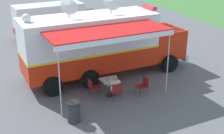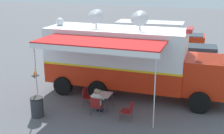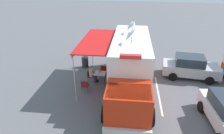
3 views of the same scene
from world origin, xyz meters
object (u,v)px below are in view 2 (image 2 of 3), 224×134
object	(u,v)px
command_truck	(129,59)
trash_bin	(37,107)
folding_chair_spare_by_truck	(129,110)
support_truck	(156,39)
seated_responder	(97,100)
folding_chair_beside_table	(87,95)
car_behind_truck	(116,54)
water_bottle	(100,92)
folding_chair_at_table	(96,105)
car_far_corner	(201,59)
folding_table	(102,95)
traffic_cone	(35,72)

from	to	relation	value
command_truck	trash_bin	world-z (taller)	command_truck
folding_chair_spare_by_truck	support_truck	world-z (taller)	support_truck
seated_responder	trash_bin	xyz separation A→B (m)	(1.29, -2.36, -0.20)
folding_chair_beside_table	folding_chair_spare_by_truck	size ratio (longest dim) A/B	1.00
trash_bin	support_truck	world-z (taller)	support_truck
trash_bin	car_behind_truck	size ratio (longest dim) A/B	0.21
water_bottle	support_truck	distance (m)	10.83
folding_chair_at_table	support_truck	distance (m)	11.60
seated_responder	car_far_corner	xyz separation A→B (m)	(-8.34, 3.57, 0.23)
command_truck	folding_chair_at_table	distance (m)	3.39
folding_table	folding_chair_beside_table	distance (m)	0.87
folding_chair_spare_by_truck	traffic_cone	distance (m)	8.34
water_bottle	folding_chair_at_table	xyz separation A→B (m)	(0.74, 0.15, -0.32)
folding_table	car_behind_truck	xyz separation A→B (m)	(-6.73, -1.98, 0.21)
seated_responder	car_behind_truck	distance (m)	7.62
folding_table	support_truck	world-z (taller)	support_truck
traffic_cone	car_far_corner	world-z (taller)	car_far_corner
command_truck	car_behind_truck	distance (m)	5.26
trash_bin	car_far_corner	distance (m)	11.32
water_bottle	folding_chair_beside_table	xyz separation A→B (m)	(-0.12, -0.73, -0.32)
traffic_cone	command_truck	bearing A→B (deg)	84.63
command_truck	water_bottle	size ratio (longest dim) A/B	43.01
folding_chair_at_table	support_truck	xyz separation A→B (m)	(-11.56, -0.25, 0.87)
command_truck	folding_chair_beside_table	bearing A→B (deg)	-32.27
folding_chair_at_table	car_behind_truck	world-z (taller)	car_behind_truck
folding_chair_beside_table	traffic_cone	world-z (taller)	folding_chair_beside_table
folding_chair_spare_by_truck	car_far_corner	distance (m)	8.69
folding_table	trash_bin	distance (m)	3.03
folding_chair_at_table	car_behind_truck	distance (m)	7.81
water_bottle	folding_chair_beside_table	size ratio (longest dim) A/B	0.26
trash_bin	folding_table	bearing A→B (deg)	129.10
water_bottle	folding_chair_spare_by_truck	bearing A→B (deg)	68.69
seated_responder	car_behind_truck	size ratio (longest dim) A/B	0.29
trash_bin	seated_responder	bearing A→B (deg)	118.68
folding_chair_spare_by_truck	support_truck	bearing A→B (deg)	-171.21
car_far_corner	trash_bin	bearing A→B (deg)	-31.66
folding_chair_at_table	seated_responder	bearing A→B (deg)	-176.08
command_truck	folding_table	bearing A→B (deg)	-13.15
water_bottle	folding_table	bearing A→B (deg)	116.80
folding_chair_beside_table	trash_bin	distance (m)	2.47
command_truck	car_far_corner	xyz separation A→B (m)	(-5.49, 3.07, -1.07)
folding_chair_beside_table	support_truck	distance (m)	10.75
folding_table	support_truck	distance (m)	10.79
seated_responder	support_truck	bearing A→B (deg)	-178.80
folding_table	folding_chair_beside_table	bearing A→B (deg)	-94.20
command_truck	support_truck	size ratio (longest dim) A/B	1.38
command_truck	water_bottle	bearing A→B (deg)	-15.55
command_truck	traffic_cone	distance (m)	6.74
car_behind_truck	trash_bin	bearing A→B (deg)	-2.40
seated_responder	car_behind_truck	world-z (taller)	car_behind_truck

